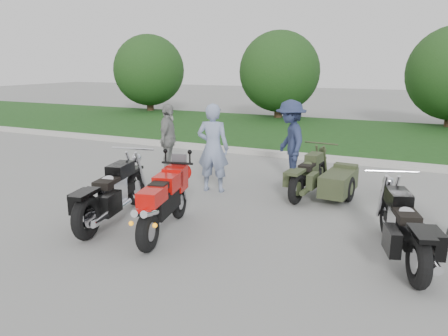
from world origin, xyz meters
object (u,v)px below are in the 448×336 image
at_px(cruiser_left, 111,195).
at_px(cruiser_sidecar, 326,180).
at_px(person_denim, 290,142).
at_px(cruiser_right, 404,230).
at_px(sportbike_red, 163,200).
at_px(person_back, 168,139).
at_px(person_stripe, 213,148).

distance_m(cruiser_left, cruiser_sidecar, 4.10).
distance_m(cruiser_sidecar, person_denim, 1.43).
height_order(cruiser_right, person_denim, person_denim).
height_order(sportbike_red, cruiser_right, sportbike_red).
relative_size(cruiser_left, cruiser_right, 1.07).
relative_size(cruiser_right, person_denim, 1.21).
bearing_deg(cruiser_sidecar, person_denim, 143.31).
bearing_deg(sportbike_red, person_back, 108.56).
distance_m(cruiser_left, person_stripe, 2.51).
bearing_deg(person_denim, cruiser_sidecar, 17.06).
relative_size(cruiser_right, person_stripe, 1.21).
distance_m(cruiser_right, person_denim, 4.16).
relative_size(cruiser_left, person_denim, 1.29).
bearing_deg(cruiser_right, person_denim, 110.81).
relative_size(cruiser_sidecar, person_back, 1.23).
xyz_separation_m(person_stripe, person_denim, (1.22, 1.36, 0.00)).
xyz_separation_m(cruiser_sidecar, person_back, (-3.83, 0.36, 0.47)).
relative_size(cruiser_left, person_stripe, 1.30).
distance_m(sportbike_red, person_denim, 3.91).
bearing_deg(person_back, cruiser_left, 178.87).
bearing_deg(person_stripe, sportbike_red, 88.56).
bearing_deg(person_stripe, person_back, -37.85).
height_order(cruiser_sidecar, person_back, person_back).
bearing_deg(person_denim, person_back, -111.82).
xyz_separation_m(cruiser_right, person_stripe, (-3.78, 1.88, 0.46)).
height_order(cruiser_right, person_back, person_back).
bearing_deg(cruiser_right, cruiser_sidecar, 105.84).
distance_m(sportbike_red, person_stripe, 2.49).
height_order(cruiser_left, person_back, person_back).
height_order(cruiser_left, cruiser_sidecar, cruiser_left).
xyz_separation_m(cruiser_right, person_denim, (-2.56, 3.24, 0.47)).
bearing_deg(cruiser_left, person_stripe, 61.59).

